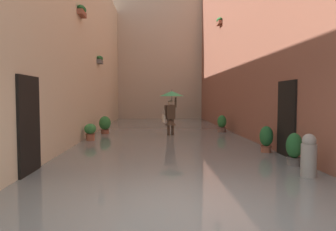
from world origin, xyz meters
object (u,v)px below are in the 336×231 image
(person_wading, at_px, (171,104))
(potted_plant_far_left, at_px, (222,124))
(potted_plant_far_right, at_px, (90,132))
(potted_plant_near_left, at_px, (266,140))
(mooring_bollard, at_px, (309,158))
(potted_plant_mid_left, at_px, (294,150))
(potted_plant_near_right, at_px, (105,125))

(person_wading, bearing_deg, potted_plant_far_left, -155.99)
(potted_plant_far_right, xyz_separation_m, potted_plant_near_left, (-5.75, 2.80, 0.06))
(potted_plant_far_right, height_order, potted_plant_near_left, potted_plant_near_left)
(potted_plant_near_left, height_order, mooring_bollard, mooring_bollard)
(potted_plant_mid_left, distance_m, potted_plant_near_left, 1.80)
(person_wading, bearing_deg, mooring_bollard, 108.61)
(person_wading, distance_m, mooring_bollard, 7.65)
(person_wading, xyz_separation_m, mooring_bollard, (-2.42, 7.19, -0.98))
(potted_plant_near_right, height_order, mooring_bollard, mooring_bollard)
(person_wading, distance_m, potted_plant_near_right, 3.20)
(potted_plant_mid_left, bearing_deg, potted_plant_near_right, -51.04)
(potted_plant_far_left, distance_m, mooring_bollard, 8.28)
(potted_plant_far_left, bearing_deg, potted_plant_near_right, 3.55)
(potted_plant_far_left, height_order, potted_plant_mid_left, potted_plant_far_left)
(potted_plant_mid_left, bearing_deg, potted_plant_near_left, -89.48)
(person_wading, height_order, potted_plant_far_left, person_wading)
(potted_plant_near_right, distance_m, potted_plant_mid_left, 8.85)
(potted_plant_far_right, distance_m, mooring_bollard, 7.95)
(potted_plant_far_right, relative_size, mooring_bollard, 0.75)
(potted_plant_near_right, height_order, potted_plant_far_right, potted_plant_near_right)
(person_wading, distance_m, potted_plant_far_right, 3.66)
(mooring_bollard, bearing_deg, potted_plant_near_left, -93.40)
(potted_plant_near_right, bearing_deg, mooring_bollard, 124.07)
(potted_plant_far_right, height_order, mooring_bollard, mooring_bollard)
(potted_plant_far_left, relative_size, mooring_bollard, 0.90)
(mooring_bollard, bearing_deg, potted_plant_far_right, -45.45)
(person_wading, relative_size, potted_plant_far_right, 2.78)
(potted_plant_far_left, height_order, potted_plant_near_left, potted_plant_far_left)
(potted_plant_far_right, bearing_deg, potted_plant_mid_left, 141.43)
(potted_plant_near_right, height_order, potted_plant_near_left, potted_plant_near_right)
(mooring_bollard, bearing_deg, potted_plant_near_right, -55.93)
(potted_plant_near_right, height_order, potted_plant_far_left, potted_plant_far_left)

